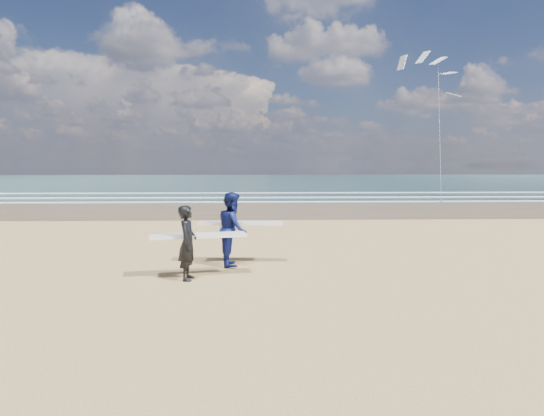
{
  "coord_description": "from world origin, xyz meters",
  "views": [
    {
      "loc": [
        1.44,
        -10.53,
        2.55
      ],
      "look_at": [
        2.09,
        6.0,
        1.1
      ],
      "focal_mm": 32.0,
      "sensor_mm": 36.0,
      "label": 1
    }
  ],
  "objects": [
    {
      "name": "foam_breakers",
      "position": [
        20.0,
        28.1,
        0.05
      ],
      "size": [
        220.0,
        11.7,
        0.05
      ],
      "color": "white",
      "rests_on": "ground"
    },
    {
      "name": "surfer_far",
      "position": [
        0.93,
        1.75,
        0.95
      ],
      "size": [
        2.22,
        1.14,
        1.88
      ],
      "color": "#0D154A",
      "rests_on": "ground"
    },
    {
      "name": "surfer_near",
      "position": [
        0.01,
        0.26,
        0.85
      ],
      "size": [
        2.26,
        1.15,
        1.67
      ],
      "color": "black",
      "rests_on": "ground"
    },
    {
      "name": "ocean",
      "position": [
        20.0,
        72.0,
        0.01
      ],
      "size": [
        220.0,
        100.0,
        0.02
      ],
      "primitive_type": "cube",
      "color": "#1B383B",
      "rests_on": "ground"
    },
    {
      "name": "kite_1",
      "position": [
        15.12,
        24.96,
        6.27
      ],
      "size": [
        5.49,
        4.7,
        11.57
      ],
      "color": "slate",
      "rests_on": "ground"
    }
  ]
}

